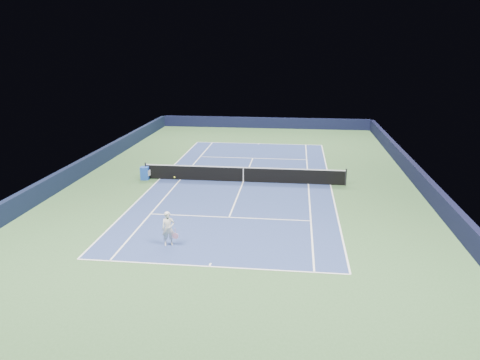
# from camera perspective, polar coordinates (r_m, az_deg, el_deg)

# --- Properties ---
(ground) EXTENTS (40.00, 40.00, 0.00)m
(ground) POSITION_cam_1_polar(r_m,az_deg,el_deg) (29.83, 0.41, -0.22)
(ground) COLOR #32552E
(ground) RESTS_ON ground
(wall_far) EXTENTS (22.00, 0.35, 1.10)m
(wall_far) POSITION_cam_1_polar(r_m,az_deg,el_deg) (48.99, 3.06, 6.98)
(wall_far) COLOR black
(wall_far) RESTS_ON ground
(wall_right) EXTENTS (0.35, 40.00, 1.10)m
(wall_right) POSITION_cam_1_polar(r_m,az_deg,el_deg) (30.46, 21.08, 0.09)
(wall_right) COLOR black
(wall_right) RESTS_ON ground
(wall_left) EXTENTS (0.35, 40.00, 1.10)m
(wall_left) POSITION_cam_1_polar(r_m,az_deg,el_deg) (32.67, -18.82, 1.36)
(wall_left) COLOR black
(wall_left) RESTS_ON ground
(court_surface) EXTENTS (10.97, 23.77, 0.01)m
(court_surface) POSITION_cam_1_polar(r_m,az_deg,el_deg) (29.83, 0.41, -0.22)
(court_surface) COLOR navy
(court_surface) RESTS_ON ground
(baseline_far) EXTENTS (10.97, 0.08, 0.00)m
(baseline_far) POSITION_cam_1_polar(r_m,az_deg,el_deg) (41.30, 2.28, 4.46)
(baseline_far) COLOR white
(baseline_far) RESTS_ON ground
(baseline_near) EXTENTS (10.97, 0.08, 0.00)m
(baseline_near) POSITION_cam_1_polar(r_m,az_deg,el_deg) (18.86, -3.76, -10.48)
(baseline_near) COLOR white
(baseline_near) RESTS_ON ground
(sideline_doubles_right) EXTENTS (0.08, 23.77, 0.00)m
(sideline_doubles_right) POSITION_cam_1_polar(r_m,az_deg,el_deg) (29.74, 10.97, -0.56)
(sideline_doubles_right) COLOR white
(sideline_doubles_right) RESTS_ON ground
(sideline_doubles_left) EXTENTS (0.08, 23.77, 0.00)m
(sideline_doubles_left) POSITION_cam_1_polar(r_m,az_deg,el_deg) (30.90, -9.75, 0.14)
(sideline_doubles_left) COLOR white
(sideline_doubles_left) RESTS_ON ground
(sideline_singles_right) EXTENTS (0.08, 23.77, 0.00)m
(sideline_singles_right) POSITION_cam_1_polar(r_m,az_deg,el_deg) (29.66, 8.33, -0.48)
(sideline_singles_right) COLOR white
(sideline_singles_right) RESTS_ON ground
(sideline_singles_left) EXTENTS (0.08, 23.77, 0.00)m
(sideline_singles_left) POSITION_cam_1_polar(r_m,az_deg,el_deg) (30.54, -7.29, 0.06)
(sideline_singles_left) COLOR white
(sideline_singles_left) RESTS_ON ground
(service_line_far) EXTENTS (8.23, 0.08, 0.00)m
(service_line_far) POSITION_cam_1_polar(r_m,az_deg,el_deg) (35.97, 1.56, 2.68)
(service_line_far) COLOR white
(service_line_far) RESTS_ON ground
(service_line_near) EXTENTS (8.23, 0.08, 0.00)m
(service_line_near) POSITION_cam_1_polar(r_m,az_deg,el_deg) (23.81, -1.34, -4.57)
(service_line_near) COLOR white
(service_line_near) RESTS_ON ground
(center_service_line) EXTENTS (0.08, 12.80, 0.00)m
(center_service_line) POSITION_cam_1_polar(r_m,az_deg,el_deg) (29.82, 0.41, -0.21)
(center_service_line) COLOR white
(center_service_line) RESTS_ON ground
(center_mark_far) EXTENTS (0.08, 0.30, 0.00)m
(center_mark_far) POSITION_cam_1_polar(r_m,az_deg,el_deg) (41.16, 2.26, 4.42)
(center_mark_far) COLOR white
(center_mark_far) RESTS_ON ground
(center_mark_near) EXTENTS (0.08, 0.30, 0.00)m
(center_mark_near) POSITION_cam_1_polar(r_m,az_deg,el_deg) (18.99, -3.67, -10.27)
(center_mark_near) COLOR white
(center_mark_near) RESTS_ON ground
(tennis_net) EXTENTS (12.90, 0.10, 1.07)m
(tennis_net) POSITION_cam_1_polar(r_m,az_deg,el_deg) (29.69, 0.41, 0.71)
(tennis_net) COLOR black
(tennis_net) RESTS_ON ground
(sponsor_cube) EXTENTS (0.61, 0.52, 0.84)m
(sponsor_cube) POSITION_cam_1_polar(r_m,az_deg,el_deg) (30.85, -11.53, 0.82)
(sponsor_cube) COLOR #1B44A5
(sponsor_cube) RESTS_ON ground
(tennis_player) EXTENTS (0.78, 1.30, 2.84)m
(tennis_player) POSITION_cam_1_polar(r_m,az_deg,el_deg) (20.63, -8.73, -5.88)
(tennis_player) COLOR silver
(tennis_player) RESTS_ON ground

